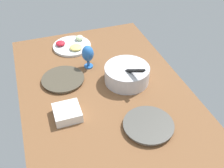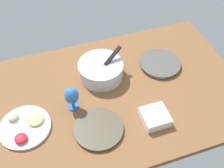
% 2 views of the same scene
% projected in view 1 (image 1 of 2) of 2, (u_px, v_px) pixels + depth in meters
% --- Properties ---
extents(ground_plane, '(1.60, 1.04, 0.04)m').
position_uv_depth(ground_plane, '(105.00, 94.00, 1.71)').
color(ground_plane, brown).
extents(dinner_plate_left, '(0.28, 0.28, 0.02)m').
position_uv_depth(dinner_plate_left, '(63.00, 79.00, 1.77)').
color(dinner_plate_left, beige).
rests_on(dinner_plate_left, ground_plane).
extents(dinner_plate_right, '(0.28, 0.28, 0.03)m').
position_uv_depth(dinner_plate_right, '(148.00, 125.00, 1.46)').
color(dinner_plate_right, silver).
rests_on(dinner_plate_right, ground_plane).
extents(mixing_bowl, '(0.30, 0.29, 0.18)m').
position_uv_depth(mixing_bowl, '(127.00, 74.00, 1.74)').
color(mixing_bowl, silver).
rests_on(mixing_bowl, ground_plane).
extents(fruit_platter, '(0.29, 0.29, 0.06)m').
position_uv_depth(fruit_platter, '(72.00, 45.00, 2.09)').
color(fruit_platter, silver).
rests_on(fruit_platter, ground_plane).
extents(hurricane_glass_blue, '(0.08, 0.08, 0.17)m').
position_uv_depth(hurricane_glass_blue, '(88.00, 54.00, 1.83)').
color(hurricane_glass_blue, blue).
rests_on(hurricane_glass_blue, ground_plane).
extents(square_bowl_white, '(0.15, 0.15, 0.06)m').
position_uv_depth(square_bowl_white, '(67.00, 112.00, 1.51)').
color(square_bowl_white, white).
rests_on(square_bowl_white, ground_plane).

